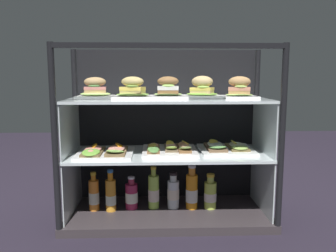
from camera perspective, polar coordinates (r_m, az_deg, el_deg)
ground_plane at (r=1.99m, az=0.00°, el=-15.36°), size 6.00×6.00×0.02m
case_base_deck at (r=1.98m, az=0.00°, el=-14.50°), size 1.12×0.47×0.04m
case_frame at (r=1.98m, az=-0.15°, el=0.28°), size 1.12×0.47×0.95m
riser_lower_tier at (r=1.92m, az=0.00°, el=-9.52°), size 1.06×0.41×0.32m
shelf_lower_glass at (r=1.87m, az=0.00°, el=-4.70°), size 1.08×0.43×0.01m
riser_upper_tier at (r=1.85m, az=0.00°, el=-0.21°), size 1.06×0.41×0.28m
shelf_upper_glass at (r=1.83m, az=0.00°, el=4.39°), size 1.08×0.43×0.01m
plated_roll_sandwich_mid_right at (r=1.88m, az=-12.10°, el=5.76°), size 0.19×0.19×0.12m
plated_roll_sandwich_far_right at (r=1.83m, az=-5.95°, el=5.84°), size 0.21×0.21×0.12m
plated_roll_sandwich_right_of_center at (r=1.83m, az=0.11°, el=5.95°), size 0.20×0.20×0.12m
plated_roll_sandwich_near_right_corner at (r=1.89m, az=5.74°, el=5.99°), size 0.21×0.21×0.12m
plated_roll_sandwich_mid_left at (r=1.89m, az=11.87°, el=5.88°), size 0.18×0.18×0.12m
open_sandwich_tray_far_right at (r=1.84m, az=-10.46°, el=-4.27°), size 0.30×0.29×0.06m
open_sandwich_tray_far_left at (r=1.87m, az=0.30°, el=-3.90°), size 0.30×0.29×0.07m
open_sandwich_tray_right_of_center at (r=1.93m, az=9.64°, el=-3.64°), size 0.30×0.29×0.06m
juice_bottle_front_left_end at (r=1.99m, az=-12.31°, el=-11.24°), size 0.06×0.06×0.22m
juice_bottle_front_middle at (r=1.96m, az=-9.57°, el=-11.34°), size 0.06×0.06×0.24m
juice_bottle_back_center at (r=1.98m, az=-6.14°, el=-11.54°), size 0.07×0.07×0.19m
juice_bottle_tucked_behind at (r=1.97m, az=-2.42°, el=-10.96°), size 0.06×0.06×0.24m
juice_bottle_front_second at (r=1.98m, az=0.89°, el=-11.15°), size 0.07×0.07×0.21m
juice_bottle_front_fourth at (r=1.97m, az=4.00°, el=-10.85°), size 0.07×0.07×0.25m
juice_bottle_back_right at (r=1.99m, az=7.10°, el=-11.29°), size 0.07×0.07×0.20m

